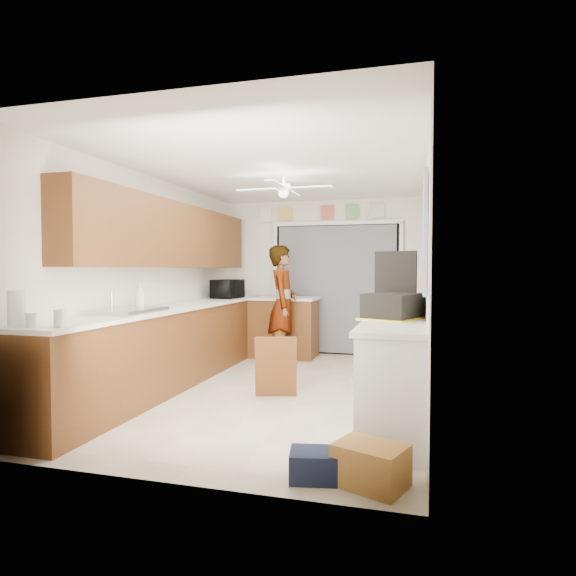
# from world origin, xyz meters

# --- Properties ---
(floor) EXTENTS (5.00, 5.00, 0.00)m
(floor) POSITION_xyz_m (0.00, 0.00, 0.00)
(floor) COLOR #B8AB94
(floor) RESTS_ON ground
(ceiling) EXTENTS (5.00, 5.00, 0.00)m
(ceiling) POSITION_xyz_m (0.00, 0.00, 2.50)
(ceiling) COLOR white
(ceiling) RESTS_ON ground
(wall_back) EXTENTS (3.20, 0.00, 3.20)m
(wall_back) POSITION_xyz_m (0.00, 2.50, 1.25)
(wall_back) COLOR silver
(wall_back) RESTS_ON ground
(wall_front) EXTENTS (3.20, 0.00, 3.20)m
(wall_front) POSITION_xyz_m (0.00, -2.50, 1.25)
(wall_front) COLOR silver
(wall_front) RESTS_ON ground
(wall_left) EXTENTS (0.00, 5.00, 5.00)m
(wall_left) POSITION_xyz_m (-1.60, 0.00, 1.25)
(wall_left) COLOR silver
(wall_left) RESTS_ON ground
(wall_right) EXTENTS (0.00, 5.00, 5.00)m
(wall_right) POSITION_xyz_m (1.60, 0.00, 1.25)
(wall_right) COLOR silver
(wall_right) RESTS_ON ground
(left_base_cabinets) EXTENTS (0.60, 4.80, 0.90)m
(left_base_cabinets) POSITION_xyz_m (-1.30, 0.00, 0.45)
(left_base_cabinets) COLOR brown
(left_base_cabinets) RESTS_ON floor
(left_countertop) EXTENTS (0.62, 4.80, 0.04)m
(left_countertop) POSITION_xyz_m (-1.29, 0.00, 0.92)
(left_countertop) COLOR white
(left_countertop) RESTS_ON left_base_cabinets
(upper_cabinets) EXTENTS (0.32, 4.00, 0.80)m
(upper_cabinets) POSITION_xyz_m (-1.44, 0.20, 1.80)
(upper_cabinets) COLOR brown
(upper_cabinets) RESTS_ON wall_left
(sink_basin) EXTENTS (0.50, 0.76, 0.06)m
(sink_basin) POSITION_xyz_m (-1.29, -1.00, 0.95)
(sink_basin) COLOR silver
(sink_basin) RESTS_ON left_countertop
(faucet) EXTENTS (0.03, 0.03, 0.22)m
(faucet) POSITION_xyz_m (-1.48, -1.00, 1.05)
(faucet) COLOR silver
(faucet) RESTS_ON left_countertop
(peninsula_base) EXTENTS (1.00, 0.60, 0.90)m
(peninsula_base) POSITION_xyz_m (-0.50, 2.00, 0.45)
(peninsula_base) COLOR brown
(peninsula_base) RESTS_ON floor
(peninsula_top) EXTENTS (1.04, 0.64, 0.04)m
(peninsula_top) POSITION_xyz_m (-0.50, 2.00, 0.92)
(peninsula_top) COLOR white
(peninsula_top) RESTS_ON peninsula_base
(back_opening_recess) EXTENTS (2.00, 0.06, 2.10)m
(back_opening_recess) POSITION_xyz_m (0.25, 2.47, 1.05)
(back_opening_recess) COLOR black
(back_opening_recess) RESTS_ON wall_back
(curtain_panel) EXTENTS (1.90, 0.03, 2.05)m
(curtain_panel) POSITION_xyz_m (0.25, 2.43, 1.05)
(curtain_panel) COLOR slate
(curtain_panel) RESTS_ON wall_back
(door_trim_left) EXTENTS (0.06, 0.04, 2.10)m
(door_trim_left) POSITION_xyz_m (-0.77, 2.44, 1.05)
(door_trim_left) COLOR white
(door_trim_left) RESTS_ON wall_back
(door_trim_right) EXTENTS (0.06, 0.04, 2.10)m
(door_trim_right) POSITION_xyz_m (1.27, 2.44, 1.05)
(door_trim_right) COLOR white
(door_trim_right) RESTS_ON wall_back
(door_trim_head) EXTENTS (2.10, 0.04, 0.06)m
(door_trim_head) POSITION_xyz_m (0.25, 2.44, 2.12)
(door_trim_head) COLOR white
(door_trim_head) RESTS_ON wall_back
(header_frame_0) EXTENTS (0.22, 0.02, 0.22)m
(header_frame_0) POSITION_xyz_m (-0.60, 2.47, 2.30)
(header_frame_0) COLOR gold
(header_frame_0) RESTS_ON wall_back
(header_frame_2) EXTENTS (0.22, 0.02, 0.22)m
(header_frame_2) POSITION_xyz_m (0.10, 2.47, 2.30)
(header_frame_2) COLOR #C55749
(header_frame_2) RESTS_ON wall_back
(header_frame_3) EXTENTS (0.22, 0.02, 0.22)m
(header_frame_3) POSITION_xyz_m (0.50, 2.47, 2.30)
(header_frame_3) COLOR #63AE65
(header_frame_3) RESTS_ON wall_back
(header_frame_4) EXTENTS (0.22, 0.02, 0.22)m
(header_frame_4) POSITION_xyz_m (0.90, 2.47, 2.30)
(header_frame_4) COLOR beige
(header_frame_4) RESTS_ON wall_back
(route66_sign) EXTENTS (0.22, 0.02, 0.26)m
(route66_sign) POSITION_xyz_m (-0.95, 2.47, 2.30)
(route66_sign) COLOR silver
(route66_sign) RESTS_ON wall_back
(right_counter_base) EXTENTS (0.50, 1.40, 0.90)m
(right_counter_base) POSITION_xyz_m (1.35, -1.20, 0.45)
(right_counter_base) COLOR white
(right_counter_base) RESTS_ON floor
(right_counter_top) EXTENTS (0.54, 1.44, 0.04)m
(right_counter_top) POSITION_xyz_m (1.34, -1.20, 0.92)
(right_counter_top) COLOR white
(right_counter_top) RESTS_ON right_counter_base
(abstract_painting) EXTENTS (0.03, 1.15, 0.95)m
(abstract_painting) POSITION_xyz_m (1.58, -1.00, 1.65)
(abstract_painting) COLOR #FF5D93
(abstract_painting) RESTS_ON wall_right
(ceiling_fan) EXTENTS (1.14, 1.14, 0.24)m
(ceiling_fan) POSITION_xyz_m (0.00, 0.20, 2.32)
(ceiling_fan) COLOR white
(ceiling_fan) RESTS_ON ceiling
(microwave) EXTENTS (0.37, 0.53, 0.28)m
(microwave) POSITION_xyz_m (-1.24, 1.50, 1.08)
(microwave) COLOR black
(microwave) RESTS_ON left_countertop
(soap_bottle) EXTENTS (0.12, 0.12, 0.28)m
(soap_bottle) POSITION_xyz_m (-1.46, -0.52, 1.08)
(soap_bottle) COLOR silver
(soap_bottle) RESTS_ON left_countertop
(jar_a) EXTENTS (0.11, 0.11, 0.13)m
(jar_a) POSITION_xyz_m (-1.10, -2.17, 1.01)
(jar_a) COLOR silver
(jar_a) RESTS_ON left_countertop
(jar_b) EXTENTS (0.10, 0.10, 0.11)m
(jar_b) POSITION_xyz_m (-1.30, -2.25, 1.00)
(jar_b) COLOR silver
(jar_b) RESTS_ON left_countertop
(paper_towel_roll) EXTENTS (0.14, 0.14, 0.28)m
(paper_towel_roll) POSITION_xyz_m (-1.43, -2.25, 1.08)
(paper_towel_roll) COLOR white
(paper_towel_roll) RESTS_ON left_countertop
(suitcase) EXTENTS (0.56, 0.63, 0.22)m
(suitcase) POSITION_xyz_m (1.32, -0.87, 1.05)
(suitcase) COLOR black
(suitcase) RESTS_ON right_counter_top
(suitcase_rim) EXTENTS (0.63, 0.70, 0.02)m
(suitcase_rim) POSITION_xyz_m (1.32, -0.87, 0.94)
(suitcase_rim) COLOR yellow
(suitcase_rim) RESTS_ON suitcase
(suitcase_lid) EXTENTS (0.40, 0.19, 0.50)m
(suitcase_lid) POSITION_xyz_m (1.32, -0.58, 1.30)
(suitcase_lid) COLOR black
(suitcase_lid) RESTS_ON suitcase
(cardboard_box) EXTENTS (0.52, 0.46, 0.27)m
(cardboard_box) POSITION_xyz_m (1.25, -2.20, 0.13)
(cardboard_box) COLOR #AB7C35
(cardboard_box) RESTS_ON floor
(navy_crate) EXTENTS (0.35, 0.31, 0.19)m
(navy_crate) POSITION_xyz_m (0.88, -2.20, 0.09)
(navy_crate) COLOR #131A31
(navy_crate) RESTS_ON floor
(cabinet_door_panel) EXTENTS (0.48, 0.29, 0.66)m
(cabinet_door_panel) POSITION_xyz_m (0.07, -0.34, 0.34)
(cabinet_door_panel) COLOR brown
(cabinet_door_panel) RESTS_ON floor
(man) EXTENTS (0.51, 0.69, 1.72)m
(man) POSITION_xyz_m (-0.37, 1.47, 0.86)
(man) COLOR white
(man) RESTS_ON floor
(dog) EXTENTS (0.33, 0.66, 0.50)m
(dog) POSITION_xyz_m (-0.40, 1.55, 0.25)
(dog) COLOR black
(dog) RESTS_ON floor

